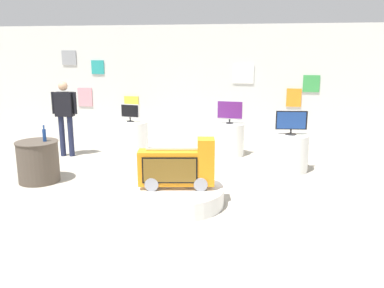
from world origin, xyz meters
The scene contains 13 objects.
ground_plane centered at (0.00, 0.00, 0.00)m, with size 30.00×30.00×0.00m, color #A8A091.
back_wall_display centered at (-0.01, 4.29, 1.47)m, with size 12.25×0.13×2.94m.
main_display_pedestal centered at (0.37, -0.52, 0.13)m, with size 1.47×1.47×0.27m, color white.
novelty_firetruck_tv centered at (0.39, -0.52, 0.59)m, with size 1.19×0.52×0.78m.
display_pedestal_left_rear centered at (0.85, 2.60, 0.36)m, with size 0.66×0.66×0.73m, color white.
tv_on_left_rear centered at (0.85, 2.60, 1.02)m, with size 0.59×0.17×0.51m.
display_pedestal_center_rear centered at (-1.39, 2.38, 0.36)m, with size 0.78×0.78×0.73m, color white.
tv_on_center_rear centered at (-1.39, 2.38, 0.96)m, with size 0.45×0.16×0.40m.
display_pedestal_right_rear centered at (2.14, 1.65, 0.36)m, with size 0.72×0.72×0.73m, color white.
tv_on_right_rear centered at (2.14, 1.64, 0.98)m, with size 0.60×0.21×0.46m.
side_table_round centered at (-2.33, 0.08, 0.38)m, with size 0.75×0.75×0.74m.
bottle_on_side_table centered at (-2.19, 0.12, 0.86)m, with size 0.06×0.06×0.29m.
shopper_browsing_near_truck centered at (-2.69, 1.83, 0.98)m, with size 0.56×0.24×1.66m.
Camera 1 is at (1.75, -6.30, 2.38)m, focal length 38.09 mm.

